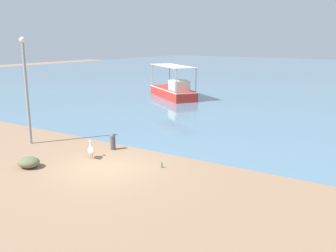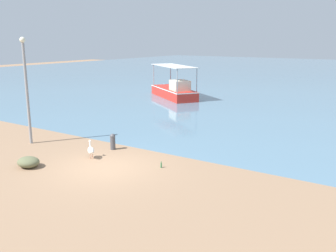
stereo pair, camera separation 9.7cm
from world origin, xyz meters
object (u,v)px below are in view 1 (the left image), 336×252
Objects in this scene: pelican at (91,150)px; net_pile at (29,162)px; mooring_bollard at (113,141)px; lamp_post at (26,85)px; glass_bottle at (162,165)px; fishing_boat_center at (174,90)px.

pelican is 0.82× the size of net_pile.
pelican is 1.02× the size of mooring_bollard.
lamp_post is (-4.31, 0.10, 2.61)m from pelican.
glass_bottle is at bearing 11.60° from pelican.
net_pile is (2.99, -2.38, -2.77)m from lamp_post.
pelican is at bearing -86.23° from mooring_bollard.
pelican is 5.04m from lamp_post.
lamp_post is at bearing -83.27° from fishing_boat_center.
mooring_bollard is at bearing 165.51° from glass_bottle.
glass_bottle is (4.62, 2.96, -0.11)m from net_pile.
fishing_boat_center reaches higher than glass_bottle.
pelican is at bearing -168.40° from glass_bottle.
net_pile is 5.49m from glass_bottle.
net_pile is (4.96, -19.06, -0.46)m from fishing_boat_center.
lamp_post is at bearing -160.85° from mooring_bollard.
glass_bottle is at bearing -59.22° from fishing_boat_center.
pelican is (6.28, -16.77, -0.30)m from fishing_boat_center.
glass_bottle is at bearing -14.49° from mooring_bollard.
lamp_post reaches higher than glass_bottle.
pelican is 0.15× the size of lamp_post.
mooring_bollard is (4.21, 1.46, -2.57)m from lamp_post.
mooring_bollard is 4.04m from net_pile.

